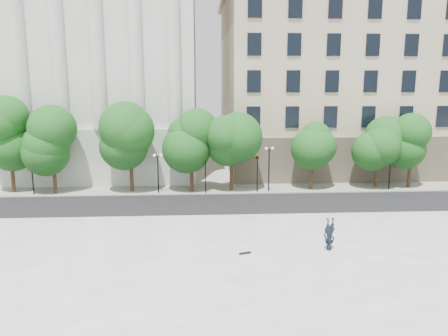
{
  "coord_description": "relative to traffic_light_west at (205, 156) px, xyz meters",
  "views": [
    {
      "loc": [
        -1.53,
        -18.57,
        10.49
      ],
      "look_at": [
        0.08,
        10.0,
        4.94
      ],
      "focal_mm": 35.0,
      "sensor_mm": 36.0,
      "label": 1
    }
  ],
  "objects": [
    {
      "name": "ground",
      "position": [
        1.0,
        -22.3,
        -3.7
      ],
      "size": [
        160.0,
        160.0,
        0.0
      ],
      "primitive_type": "plane",
      "color": "#A9A7A0",
      "rests_on": "ground"
    },
    {
      "name": "plaza",
      "position": [
        1.0,
        -19.3,
        -3.48
      ],
      "size": [
        44.0,
        22.0,
        0.45
      ],
      "primitive_type": "cube",
      "color": "white",
      "rests_on": "ground"
    },
    {
      "name": "street",
      "position": [
        1.0,
        -4.3,
        -3.69
      ],
      "size": [
        60.0,
        8.0,
        0.02
      ],
      "primitive_type": "cube",
      "color": "black",
      "rests_on": "ground"
    },
    {
      "name": "far_sidewalk",
      "position": [
        1.0,
        1.7,
        -3.64
      ],
      "size": [
        60.0,
        4.0,
        0.12
      ],
      "primitive_type": "cube",
      "color": "#9D9C91",
      "rests_on": "ground"
    },
    {
      "name": "building_west",
      "position": [
        -16.0,
        16.27,
        9.18
      ],
      "size": [
        31.5,
        27.65,
        25.6
      ],
      "color": "silver",
      "rests_on": "ground"
    },
    {
      "name": "building_east",
      "position": [
        21.0,
        16.61,
        7.44
      ],
      "size": [
        36.0,
        26.15,
        23.0
      ],
      "color": "beige",
      "rests_on": "ground"
    },
    {
      "name": "traffic_light_west",
      "position": [
        0.0,
        0.0,
        0.0
      ],
      "size": [
        0.86,
        1.78,
        4.2
      ],
      "color": "black",
      "rests_on": "ground"
    },
    {
      "name": "traffic_light_east",
      "position": [
        4.99,
        0.0,
        -0.01
      ],
      "size": [
        0.6,
        1.75,
        4.19
      ],
      "color": "black",
      "rests_on": "ground"
    },
    {
      "name": "person_lying",
      "position": [
        7.33,
        -15.93,
        -2.98
      ],
      "size": [
        1.14,
        2.13,
        0.55
      ],
      "primitive_type": "imported",
      "rotation": [
        -1.54,
        0.0,
        0.21
      ],
      "color": "black",
      "rests_on": "plaza"
    },
    {
      "name": "skateboard",
      "position": [
        2.12,
        -16.27,
        -3.21
      ],
      "size": [
        0.76,
        0.43,
        0.08
      ],
      "primitive_type": "cube",
      "rotation": [
        0.0,
        0.0,
        0.34
      ],
      "color": "black",
      "rests_on": "plaza"
    },
    {
      "name": "street_trees",
      "position": [
        -0.44,
        1.21,
        1.27
      ],
      "size": [
        43.46,
        5.0,
        7.99
      ],
      "color": "#382619",
      "rests_on": "ground"
    },
    {
      "name": "lamp_posts",
      "position": [
        0.86,
        0.3,
        -0.8
      ],
      "size": [
        35.4,
        0.28,
        4.5
      ],
      "color": "black",
      "rests_on": "ground"
    }
  ]
}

